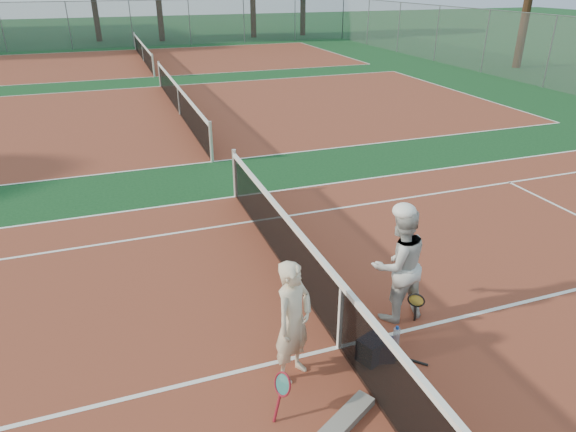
{
  "coord_description": "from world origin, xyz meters",
  "views": [
    {
      "loc": [
        -2.47,
        -4.9,
        4.49
      ],
      "look_at": [
        0.0,
        2.01,
        1.05
      ],
      "focal_mm": 32.0,
      "sensor_mm": 36.0,
      "label": 1
    }
  ],
  "objects_px": {
    "net_main": "(340,316)",
    "player_b": "(399,264)",
    "racket_spare": "(392,354)",
    "sports_bag_navy": "(374,348)",
    "sports_bag_purple": "(382,352)",
    "racket_red": "(283,396)",
    "water_bottle": "(396,338)",
    "player_a": "(293,321)",
    "racket_black_held": "(415,310)"
  },
  "relations": [
    {
      "from": "net_main",
      "to": "player_b",
      "type": "relative_size",
      "value": 6.4
    },
    {
      "from": "net_main",
      "to": "player_b",
      "type": "distance_m",
      "value": 1.17
    },
    {
      "from": "player_b",
      "to": "racket_red",
      "type": "distance_m",
      "value": 2.54
    },
    {
      "from": "player_a",
      "to": "water_bottle",
      "type": "distance_m",
      "value": 1.6
    },
    {
      "from": "net_main",
      "to": "sports_bag_purple",
      "type": "xyz_separation_m",
      "value": [
        0.42,
        -0.4,
        -0.38
      ]
    },
    {
      "from": "sports_bag_navy",
      "to": "water_bottle",
      "type": "distance_m",
      "value": 0.39
    },
    {
      "from": "net_main",
      "to": "water_bottle",
      "type": "relative_size",
      "value": 36.6
    },
    {
      "from": "net_main",
      "to": "racket_spare",
      "type": "height_order",
      "value": "net_main"
    },
    {
      "from": "net_main",
      "to": "racket_spare",
      "type": "xyz_separation_m",
      "value": [
        0.58,
        -0.38,
        -0.49
      ]
    },
    {
      "from": "net_main",
      "to": "sports_bag_navy",
      "type": "xyz_separation_m",
      "value": [
        0.33,
        -0.34,
        -0.35
      ]
    },
    {
      "from": "racket_black_held",
      "to": "sports_bag_purple",
      "type": "xyz_separation_m",
      "value": [
        -0.76,
        -0.45,
        -0.16
      ]
    },
    {
      "from": "net_main",
      "to": "racket_black_held",
      "type": "xyz_separation_m",
      "value": [
        1.17,
        0.05,
        -0.22
      ]
    },
    {
      "from": "water_bottle",
      "to": "net_main",
      "type": "bearing_deg",
      "value": 160.56
    },
    {
      "from": "racket_spare",
      "to": "water_bottle",
      "type": "xyz_separation_m",
      "value": [
        0.13,
        0.13,
        0.14
      ]
    },
    {
      "from": "player_a",
      "to": "sports_bag_navy",
      "type": "xyz_separation_m",
      "value": [
        1.08,
        -0.08,
        -0.64
      ]
    },
    {
      "from": "racket_red",
      "to": "water_bottle",
      "type": "bearing_deg",
      "value": -6.31
    },
    {
      "from": "racket_red",
      "to": "water_bottle",
      "type": "relative_size",
      "value": 1.94
    },
    {
      "from": "racket_spare",
      "to": "water_bottle",
      "type": "relative_size",
      "value": 2.0
    },
    {
      "from": "racket_spare",
      "to": "sports_bag_navy",
      "type": "relative_size",
      "value": 1.49
    },
    {
      "from": "racket_black_held",
      "to": "racket_spare",
      "type": "distance_m",
      "value": 0.78
    },
    {
      "from": "net_main",
      "to": "sports_bag_navy",
      "type": "height_order",
      "value": "net_main"
    },
    {
      "from": "sports_bag_navy",
      "to": "sports_bag_purple",
      "type": "height_order",
      "value": "sports_bag_navy"
    },
    {
      "from": "racket_red",
      "to": "racket_spare",
      "type": "height_order",
      "value": "racket_red"
    },
    {
      "from": "player_a",
      "to": "racket_red",
      "type": "xyz_separation_m",
      "value": [
        -0.34,
        -0.59,
        -0.5
      ]
    },
    {
      "from": "racket_red",
      "to": "racket_spare",
      "type": "xyz_separation_m",
      "value": [
        1.67,
        0.47,
        -0.28
      ]
    },
    {
      "from": "sports_bag_purple",
      "to": "water_bottle",
      "type": "relative_size",
      "value": 1.03
    },
    {
      "from": "sports_bag_purple",
      "to": "sports_bag_navy",
      "type": "bearing_deg",
      "value": 147.33
    },
    {
      "from": "sports_bag_navy",
      "to": "racket_black_held",
      "type": "bearing_deg",
      "value": 25.06
    },
    {
      "from": "water_bottle",
      "to": "racket_black_held",
      "type": "bearing_deg",
      "value": 33.28
    },
    {
      "from": "racket_black_held",
      "to": "sports_bag_navy",
      "type": "relative_size",
      "value": 1.42
    },
    {
      "from": "racket_spare",
      "to": "sports_bag_purple",
      "type": "relative_size",
      "value": 1.95
    },
    {
      "from": "player_a",
      "to": "sports_bag_purple",
      "type": "bearing_deg",
      "value": -40.43
    },
    {
      "from": "net_main",
      "to": "racket_spare",
      "type": "relative_size",
      "value": 18.3
    },
    {
      "from": "player_a",
      "to": "water_bottle",
      "type": "relative_size",
      "value": 5.3
    },
    {
      "from": "net_main",
      "to": "player_b",
      "type": "height_order",
      "value": "player_b"
    },
    {
      "from": "racket_red",
      "to": "sports_bag_navy",
      "type": "distance_m",
      "value": 1.51
    },
    {
      "from": "racket_red",
      "to": "sports_bag_navy",
      "type": "xyz_separation_m",
      "value": [
        1.42,
        0.51,
        -0.13
      ]
    },
    {
      "from": "player_a",
      "to": "player_b",
      "type": "bearing_deg",
      "value": -14.11
    },
    {
      "from": "racket_spare",
      "to": "water_bottle",
      "type": "distance_m",
      "value": 0.23
    },
    {
      "from": "player_b",
      "to": "racket_black_held",
      "type": "xyz_separation_m",
      "value": [
        0.12,
        -0.33,
        -0.57
      ]
    },
    {
      "from": "net_main",
      "to": "racket_red",
      "type": "bearing_deg",
      "value": -141.97
    },
    {
      "from": "racket_black_held",
      "to": "sports_bag_navy",
      "type": "xyz_separation_m",
      "value": [
        -0.84,
        -0.39,
        -0.13
      ]
    },
    {
      "from": "net_main",
      "to": "water_bottle",
      "type": "bearing_deg",
      "value": -19.44
    },
    {
      "from": "racket_spare",
      "to": "sports_bag_navy",
      "type": "xyz_separation_m",
      "value": [
        -0.25,
        0.04,
        0.14
      ]
    },
    {
      "from": "racket_red",
      "to": "sports_bag_purple",
      "type": "bearing_deg",
      "value": -7.96
    },
    {
      "from": "water_bottle",
      "to": "sports_bag_navy",
      "type": "bearing_deg",
      "value": -166.52
    },
    {
      "from": "player_a",
      "to": "player_b",
      "type": "height_order",
      "value": "player_b"
    },
    {
      "from": "player_a",
      "to": "racket_spare",
      "type": "xyz_separation_m",
      "value": [
        1.33,
        -0.12,
        -0.78
      ]
    },
    {
      "from": "player_b",
      "to": "racket_red",
      "type": "bearing_deg",
      "value": 27.17
    },
    {
      "from": "net_main",
      "to": "water_bottle",
      "type": "xyz_separation_m",
      "value": [
        0.71,
        -0.25,
        -0.36
      ]
    }
  ]
}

